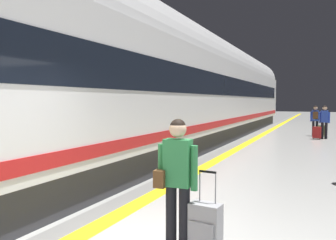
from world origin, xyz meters
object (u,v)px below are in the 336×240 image
at_px(rolling_suitcase_foreground, 205,227).
at_px(passenger_near, 324,120).
at_px(passenger_mid, 315,118).
at_px(traveller_foreground, 177,175).
at_px(suitcase_near, 317,132).
at_px(suitcase_mid, 322,130).
at_px(high_speed_train, 179,85).

distance_m(rolling_suitcase_foreground, passenger_near, 14.58).
bearing_deg(passenger_mid, passenger_near, -72.08).
xyz_separation_m(traveller_foreground, passenger_mid, (1.26, 15.90, 0.00)).
xyz_separation_m(traveller_foreground, suitcase_near, (1.38, 14.21, -0.62)).
xyz_separation_m(suitcase_near, suitcase_mid, (0.20, 1.46, -0.01)).
distance_m(rolling_suitcase_foreground, suitcase_mid, 15.68).
bearing_deg(suitcase_mid, passenger_mid, 143.94).
distance_m(rolling_suitcase_foreground, passenger_mid, 15.90).
height_order(rolling_suitcase_foreground, passenger_mid, passenger_mid).
distance_m(passenger_near, suitcase_mid, 1.29).
height_order(traveller_foreground, passenger_mid, traveller_foreground).
bearing_deg(suitcase_mid, rolling_suitcase_foreground, -94.44).
height_order(rolling_suitcase_foreground, suitcase_mid, rolling_suitcase_foreground).
xyz_separation_m(high_speed_train, rolling_suitcase_foreground, (3.82, -8.28, -2.16)).
bearing_deg(high_speed_train, traveller_foreground, -67.47).
bearing_deg(rolling_suitcase_foreground, suitcase_mid, 85.56).
xyz_separation_m(passenger_near, suitcase_mid, (-0.12, 1.12, -0.63)).
distance_m(high_speed_train, traveller_foreground, 9.14).
distance_m(suitcase_near, suitcase_mid, 1.47).
bearing_deg(suitcase_near, passenger_mid, 93.96).
distance_m(traveller_foreground, passenger_mid, 15.95).
bearing_deg(rolling_suitcase_foreground, traveller_foreground, -173.20).
xyz_separation_m(high_speed_train, suitcase_near, (4.83, 5.89, -2.17)).
distance_m(traveller_foreground, suitcase_near, 14.29).
relative_size(rolling_suitcase_foreground, suitcase_near, 1.02).
xyz_separation_m(rolling_suitcase_foreground, suitcase_near, (1.01, 14.17, -0.01)).
height_order(high_speed_train, suitcase_near, high_speed_train).
relative_size(traveller_foreground, passenger_mid, 1.02).
xyz_separation_m(rolling_suitcase_foreground, passenger_near, (1.33, 14.51, 0.61)).
bearing_deg(traveller_foreground, suitcase_mid, 84.25).
bearing_deg(traveller_foreground, high_speed_train, 112.53).
height_order(passenger_near, passenger_mid, passenger_near).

